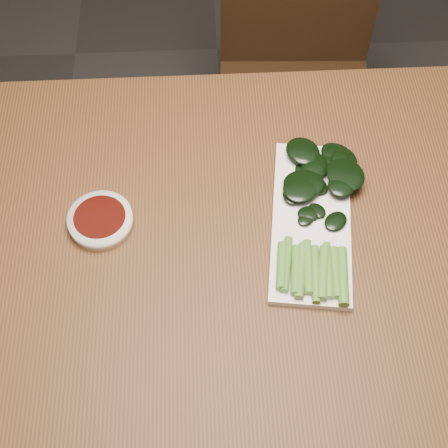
% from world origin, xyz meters
% --- Properties ---
extents(ground, '(6.00, 6.00, 0.00)m').
position_xyz_m(ground, '(0.00, 0.00, 0.00)').
color(ground, '#2A2828').
rests_on(ground, ground).
extents(table, '(1.40, 0.80, 0.75)m').
position_xyz_m(table, '(0.00, 0.00, 0.68)').
color(table, '#4F2F16').
rests_on(table, ground).
extents(chair_far, '(0.43, 0.43, 0.89)m').
position_xyz_m(chair_far, '(0.19, 0.66, 0.49)').
color(chair_far, black).
rests_on(chair_far, ground).
extents(sauce_bowl, '(0.11, 0.11, 0.03)m').
position_xyz_m(sauce_bowl, '(-0.26, 0.03, 0.76)').
color(sauce_bowl, white).
rests_on(sauce_bowl, table).
extents(serving_plate, '(0.18, 0.35, 0.01)m').
position_xyz_m(serving_plate, '(0.11, 0.02, 0.76)').
color(serving_plate, white).
rests_on(serving_plate, table).
extents(gai_lan, '(0.19, 0.36, 0.02)m').
position_xyz_m(gai_lan, '(0.13, 0.04, 0.78)').
color(gai_lan, '#51842D').
rests_on(gai_lan, serving_plate).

